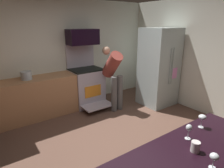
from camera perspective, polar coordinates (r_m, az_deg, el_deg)
name	(u,v)px	position (r m, az deg, el deg)	size (l,w,h in m)	color
ground_plane	(117,148)	(3.49, 1.44, -18.46)	(5.20, 4.80, 0.02)	brown
wall_back	(60,55)	(4.95, -15.03, 8.40)	(5.20, 0.12, 2.60)	silver
wall_right	(208,58)	(4.85, 26.57, 6.97)	(0.12, 4.80, 2.60)	silver
lower_cabinet_run	(30,99)	(4.59, -23.10, -4.17)	(2.40, 0.60, 0.90)	#B37B51
oven_range	(87,85)	(4.99, -7.53, -0.43)	(0.76, 1.05, 1.53)	#BAB2C1
microwave	(83,37)	(4.84, -8.65, 13.56)	(0.74, 0.38, 0.37)	black
refrigerator	(159,67)	(5.04, 13.63, 4.78)	(0.83, 0.77, 1.93)	#AEC1BF
person_cook	(113,73)	(4.62, 0.39, 3.19)	(0.31, 0.67, 1.50)	#5D5D5D
wine_glass_near	(202,118)	(2.43, 25.10, -9.00)	(0.08, 0.08, 0.16)	silver
wine_glass_far	(189,129)	(2.15, 21.76, -12.13)	(0.06, 0.06, 0.16)	silver
wine_glass_extra	(214,157)	(1.86, 27.94, -18.60)	(0.07, 0.07, 0.14)	silver
mug_coffee	(195,147)	(2.03, 23.39, -16.62)	(0.08, 0.08, 0.10)	silver
stock_pot	(26,75)	(4.43, -23.99, 2.31)	(0.22, 0.22, 0.18)	#B4C1C7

